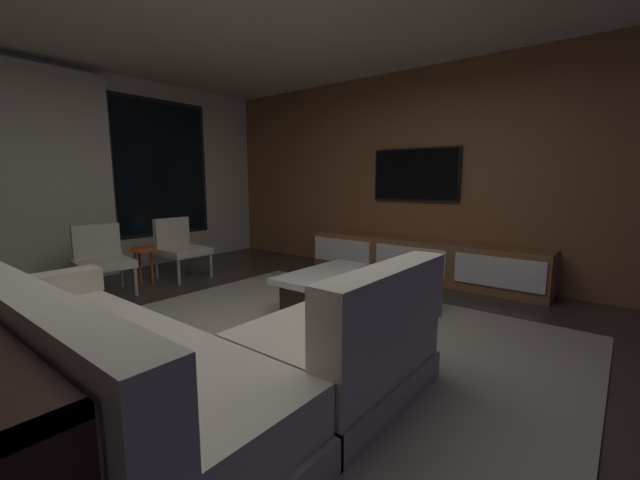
% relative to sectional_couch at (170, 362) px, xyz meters
% --- Properties ---
extents(floor, '(9.20, 9.20, 0.00)m').
position_rel_sectional_couch_xyz_m(floor, '(0.83, 0.11, -0.29)').
color(floor, '#332B26').
extents(back_wall_with_window, '(6.60, 0.30, 2.70)m').
position_rel_sectional_couch_xyz_m(back_wall_with_window, '(0.77, 3.73, 1.05)').
color(back_wall_with_window, beige).
rests_on(back_wall_with_window, floor).
extents(media_wall, '(0.12, 7.80, 2.70)m').
position_rel_sectional_couch_xyz_m(media_wall, '(3.89, 0.11, 1.06)').
color(media_wall, brown).
rests_on(media_wall, floor).
extents(area_rug, '(3.20, 3.80, 0.01)m').
position_rel_sectional_couch_xyz_m(area_rug, '(1.18, 0.01, -0.28)').
color(area_rug, gray).
rests_on(area_rug, floor).
extents(sectional_couch, '(1.98, 2.50, 0.82)m').
position_rel_sectional_couch_xyz_m(sectional_couch, '(0.00, 0.00, 0.00)').
color(sectional_couch, '#B1A997').
rests_on(sectional_couch, floor).
extents(coffee_table, '(1.16, 1.16, 0.36)m').
position_rel_sectional_couch_xyz_m(coffee_table, '(2.01, 0.15, -0.10)').
color(coffee_table, '#321F19').
rests_on(coffee_table, floor).
extents(book_stack_on_coffee_table, '(0.28, 0.18, 0.08)m').
position_rel_sectional_couch_xyz_m(book_stack_on_coffee_table, '(2.15, 0.03, 0.11)').
color(book_stack_on_coffee_table, '#48408B').
rests_on(book_stack_on_coffee_table, coffee_table).
extents(accent_chair_near_window, '(0.55, 0.57, 0.78)m').
position_rel_sectional_couch_xyz_m(accent_chair_near_window, '(1.74, 2.71, 0.14)').
color(accent_chair_near_window, '#B2ADA0').
rests_on(accent_chair_near_window, floor).
extents(accent_chair_by_curtain, '(0.61, 0.63, 0.78)m').
position_rel_sectional_couch_xyz_m(accent_chair_by_curtain, '(0.76, 2.69, 0.14)').
color(accent_chair_by_curtain, '#B2ADA0').
rests_on(accent_chair_by_curtain, floor).
extents(side_stool, '(0.32, 0.32, 0.46)m').
position_rel_sectional_couch_xyz_m(side_stool, '(1.23, 2.67, 0.08)').
color(side_stool, '#BF4C1E').
rests_on(side_stool, floor).
extents(media_console, '(0.46, 3.10, 0.52)m').
position_rel_sectional_couch_xyz_m(media_console, '(3.60, 0.16, -0.04)').
color(media_console, brown).
rests_on(media_console, floor).
extents(mounted_tv, '(0.05, 1.18, 0.68)m').
position_rel_sectional_couch_xyz_m(mounted_tv, '(3.78, 0.36, 1.06)').
color(mounted_tv, black).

